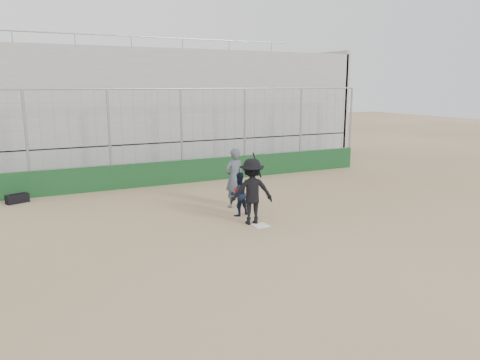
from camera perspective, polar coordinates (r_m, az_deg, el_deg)
name	(u,v)px	position (r m, az deg, el deg)	size (l,w,h in m)	color
ground	(261,226)	(14.13, 2.52, -5.60)	(90.00, 90.00, 0.00)	olive
home_plate	(261,225)	(14.13, 2.52, -5.55)	(0.44, 0.44, 0.02)	white
backstop	(182,161)	(20.18, -7.05, 2.33)	(18.10, 0.25, 4.04)	#123819
bleachers	(149,109)	(24.69, -11.01, 8.47)	(20.25, 6.70, 6.98)	gray
batter_at_plate	(252,191)	(14.12, 1.45, -1.39)	(1.44, 1.05, 2.13)	black
catcher_crouched	(239,201)	(15.07, -0.12, -2.57)	(0.81, 0.71, 0.98)	black
umpire	(234,181)	(16.06, -0.71, -0.09)	(0.75, 0.49, 1.85)	#454D57
equipment_bag	(17,199)	(18.55, -25.52, -2.05)	(0.82, 0.57, 0.36)	black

